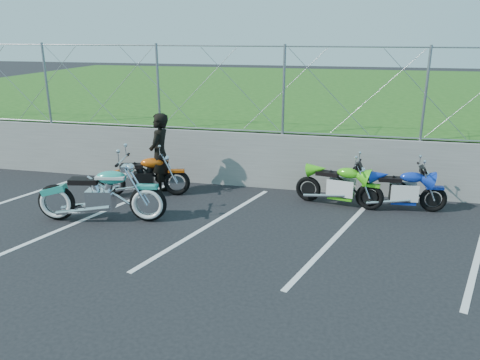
% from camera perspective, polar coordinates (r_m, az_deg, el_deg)
% --- Properties ---
extents(ground, '(90.00, 90.00, 0.00)m').
position_cam_1_polar(ground, '(8.24, -5.50, -8.02)').
color(ground, black).
rests_on(ground, ground).
extents(retaining_wall, '(30.00, 0.22, 1.30)m').
position_cam_1_polar(retaining_wall, '(11.19, 0.03, 2.59)').
color(retaining_wall, slate).
rests_on(retaining_wall, ground).
extents(grass_field, '(30.00, 20.00, 1.30)m').
position_cam_1_polar(grass_field, '(20.87, 6.29, 9.56)').
color(grass_field, '#225115').
rests_on(grass_field, ground).
extents(chain_link_fence, '(28.00, 0.03, 2.00)m').
position_cam_1_polar(chain_link_fence, '(10.87, 0.03, 11.02)').
color(chain_link_fence, gray).
rests_on(chain_link_fence, retaining_wall).
extents(parking_lines, '(18.29, 4.31, 0.01)m').
position_cam_1_polar(parking_lines, '(8.86, 3.98, -6.04)').
color(parking_lines, silver).
rests_on(parking_lines, ground).
extents(cruiser_turquoise, '(2.52, 0.79, 1.26)m').
position_cam_1_polar(cruiser_turquoise, '(9.46, -16.35, -1.91)').
color(cruiser_turquoise, black).
rests_on(cruiser_turquoise, ground).
extents(naked_orange, '(1.99, 0.77, 1.02)m').
position_cam_1_polar(naked_orange, '(10.70, -11.44, 0.33)').
color(naked_orange, black).
rests_on(naked_orange, ground).
extents(sportbike_green, '(1.87, 0.66, 0.98)m').
position_cam_1_polar(sportbike_green, '(10.12, 12.10, -0.81)').
color(sportbike_green, black).
rests_on(sportbike_green, ground).
extents(sportbike_blue, '(1.84, 0.65, 0.95)m').
position_cam_1_polar(sportbike_blue, '(10.20, 19.21, -1.34)').
color(sportbike_blue, black).
rests_on(sportbike_blue, ground).
extents(person_standing, '(0.45, 0.68, 1.86)m').
position_cam_1_polar(person_standing, '(10.65, -9.75, 3.10)').
color(person_standing, black).
rests_on(person_standing, ground).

